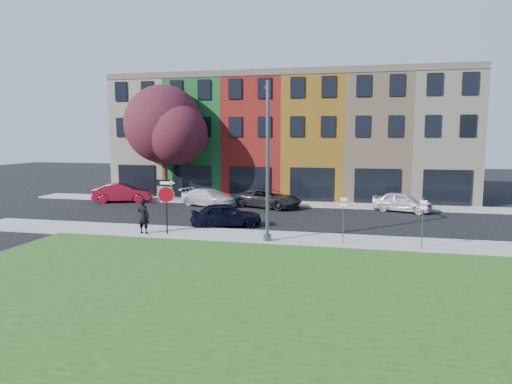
% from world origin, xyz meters
% --- Properties ---
extents(ground, '(120.00, 120.00, 0.00)m').
position_xyz_m(ground, '(0.00, 0.00, 0.00)').
color(ground, black).
rests_on(ground, ground).
extents(sidewalk_near, '(40.00, 3.00, 0.12)m').
position_xyz_m(sidewalk_near, '(2.00, 3.00, 0.06)').
color(sidewalk_near, gray).
rests_on(sidewalk_near, ground).
extents(sidewalk_far, '(40.00, 2.40, 0.12)m').
position_xyz_m(sidewalk_far, '(-3.00, 15.00, 0.06)').
color(sidewalk_far, gray).
rests_on(sidewalk_far, ground).
extents(grass_park, '(40.00, 16.00, 0.10)m').
position_xyz_m(grass_park, '(8.00, -6.00, 0.05)').
color(grass_park, '#1A4714').
rests_on(grass_park, ground).
extents(rowhouse_block, '(30.00, 10.12, 10.00)m').
position_xyz_m(rowhouse_block, '(-2.50, 21.18, 4.99)').
color(rowhouse_block, beige).
rests_on(rowhouse_block, ground).
extents(stop_sign, '(1.05, 0.10, 2.89)m').
position_xyz_m(stop_sign, '(-6.17, 2.38, 2.18)').
color(stop_sign, black).
rests_on(stop_sign, sidewalk_near).
extents(man, '(0.82, 0.66, 1.87)m').
position_xyz_m(man, '(-7.44, 2.27, 1.06)').
color(man, black).
rests_on(man, sidewalk_near).
extents(sedan_near, '(4.71, 5.35, 1.40)m').
position_xyz_m(sedan_near, '(-3.84, 5.51, 0.70)').
color(sedan_near, black).
rests_on(sedan_near, ground).
extents(parked_car_red, '(4.51, 5.58, 1.50)m').
position_xyz_m(parked_car_red, '(-14.79, 13.27, 0.75)').
color(parked_car_red, maroon).
rests_on(parked_car_red, ground).
extents(parked_car_silver, '(4.50, 5.60, 1.31)m').
position_xyz_m(parked_car_silver, '(-7.40, 12.79, 0.66)').
color(parked_car_silver, silver).
rests_on(parked_car_silver, ground).
extents(parked_car_dark, '(5.42, 6.39, 1.37)m').
position_xyz_m(parked_car_dark, '(-2.82, 13.04, 0.69)').
color(parked_car_dark, black).
rests_on(parked_car_dark, ground).
extents(parked_car_white, '(4.12, 5.05, 1.38)m').
position_xyz_m(parked_car_white, '(6.63, 13.36, 0.69)').
color(parked_car_white, silver).
rests_on(parked_car_white, ground).
extents(street_lamp, '(0.88, 2.54, 7.77)m').
position_xyz_m(street_lamp, '(-0.74, 2.26, 4.04)').
color(street_lamp, '#4C4F52').
rests_on(street_lamp, sidewalk_near).
extents(parking_sign_a, '(0.32, 0.08, 2.35)m').
position_xyz_m(parking_sign_a, '(2.98, 2.31, 1.57)').
color(parking_sign_a, '#4C4F52').
rests_on(parking_sign_a, sidewalk_near).
extents(parking_sign_b, '(0.31, 0.12, 2.38)m').
position_xyz_m(parking_sign_b, '(6.55, 2.04, 1.59)').
color(parking_sign_b, '#4C4F52').
rests_on(parking_sign_b, sidewalk_near).
extents(tree_purple, '(7.54, 6.60, 9.21)m').
position_xyz_m(tree_purple, '(-11.69, 14.90, 6.03)').
color(tree_purple, '#321E10').
rests_on(tree_purple, sidewalk_far).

